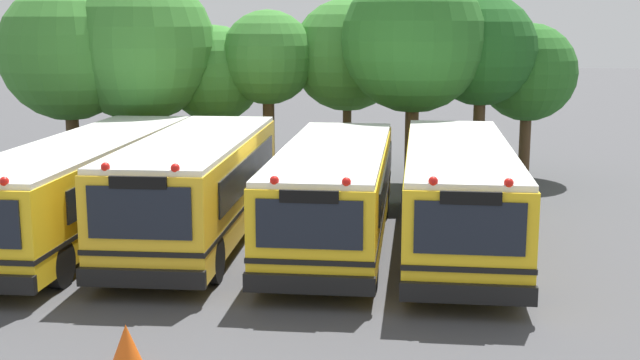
% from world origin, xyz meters
% --- Properties ---
extents(ground_plane, '(160.00, 160.00, 0.00)m').
position_xyz_m(ground_plane, '(0.00, 0.00, 0.00)').
color(ground_plane, '#424244').
extents(school_bus_0, '(2.60, 11.69, 2.57)m').
position_xyz_m(school_bus_0, '(-4.71, 0.21, 1.36)').
color(school_bus_0, yellow).
rests_on(school_bus_0, ground_plane).
extents(school_bus_1, '(2.76, 9.55, 2.77)m').
position_xyz_m(school_bus_1, '(-1.68, -0.22, 1.45)').
color(school_bus_1, yellow).
rests_on(school_bus_1, ground_plane).
extents(school_bus_2, '(2.56, 9.87, 2.57)m').
position_xyz_m(school_bus_2, '(1.70, -0.03, 1.36)').
color(school_bus_2, yellow).
rests_on(school_bus_2, ground_plane).
extents(school_bus_3, '(2.58, 10.22, 2.66)m').
position_xyz_m(school_bus_3, '(4.70, -0.08, 1.40)').
color(school_bus_3, yellow).
rests_on(school_bus_3, ground_plane).
extents(tree_0, '(4.61, 4.61, 6.72)m').
position_xyz_m(tree_0, '(-7.98, 7.14, 4.44)').
color(tree_0, '#4C3823').
rests_on(tree_0, ground_plane).
extents(tree_1, '(5.15, 5.15, 7.17)m').
position_xyz_m(tree_1, '(-5.62, 7.85, 4.60)').
color(tree_1, '#4C3823').
rests_on(tree_1, ground_plane).
extents(tree_2, '(3.54, 3.43, 5.31)m').
position_xyz_m(tree_2, '(-3.59, 9.13, 3.54)').
color(tree_2, '#4C3823').
rests_on(tree_2, ground_plane).
extents(tree_3, '(3.28, 3.26, 5.83)m').
position_xyz_m(tree_3, '(-1.32, 8.77, 4.14)').
color(tree_3, '#4C3823').
rests_on(tree_3, ground_plane).
extents(tree_4, '(4.09, 3.96, 6.23)m').
position_xyz_m(tree_4, '(1.41, 9.74, 4.33)').
color(tree_4, '#4C3823').
rests_on(tree_4, ground_plane).
extents(tree_5, '(4.74, 4.74, 7.20)m').
position_xyz_m(tree_5, '(3.42, 7.70, 4.84)').
color(tree_5, '#4C3823').
rests_on(tree_5, ground_plane).
extents(tree_6, '(3.73, 3.73, 6.35)m').
position_xyz_m(tree_6, '(5.90, 8.61, 4.49)').
color(tree_6, '#4C3823').
rests_on(tree_6, ground_plane).
extents(tree_7, '(3.38, 3.38, 5.38)m').
position_xyz_m(tree_7, '(7.39, 9.64, 3.67)').
color(tree_7, '#4C3823').
rests_on(tree_7, ground_plane).
extents(traffic_cone, '(0.52, 0.52, 0.68)m').
position_xyz_m(traffic_cone, '(-0.89, -7.74, 0.34)').
color(traffic_cone, '#EA5914').
rests_on(traffic_cone, ground_plane).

